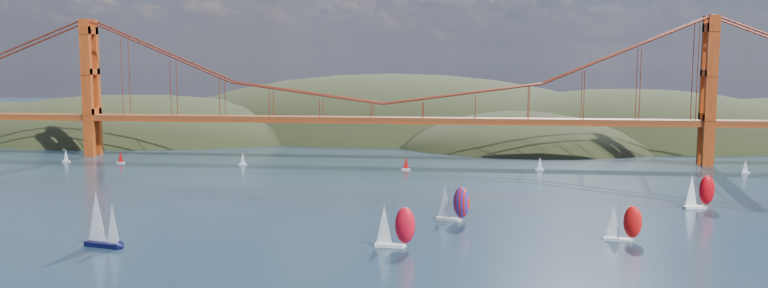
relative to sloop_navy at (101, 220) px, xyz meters
The scene contains 13 objects.
headlands 256.28m from the sloop_navy, 69.89° to the left, with size 725.00×225.00×96.00m.
bridge 149.96m from the sloop_navy, 73.80° to the left, with size 552.00×12.00×55.00m.
sloop_navy is the anchor object (origin of this frame).
racer_0 61.43m from the sloop_navy, ahead, with size 8.68×3.77×9.86m.
racer_1 111.01m from the sloop_navy, ahead, with size 7.96×3.96×8.96m.
racer_3 147.91m from the sloop_navy, 22.65° to the left, with size 8.93×5.62×9.98m.
racer_rwb 80.06m from the sloop_navy, 25.15° to the left, with size 8.73×5.80×9.76m.
distant_boat_1 144.54m from the sloop_navy, 122.56° to the left, with size 3.00×2.00×4.70m.
distant_boat_2 132.60m from the sloop_navy, 114.56° to the left, with size 3.00×2.00×4.70m.
distant_boat_3 121.70m from the sloop_navy, 93.64° to the left, with size 3.00×2.00×4.70m.
distant_boat_4 209.97m from the sloop_navy, 35.64° to the left, with size 3.00×2.00×4.70m.
distant_boat_8 157.68m from the sloop_navy, 50.23° to the left, with size 3.00×2.00×4.70m.
distant_boat_9 128.07m from the sloop_navy, 65.21° to the left, with size 3.00×2.00×4.70m.
Camera 1 is at (34.27, -107.46, 39.43)m, focal length 35.00 mm.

